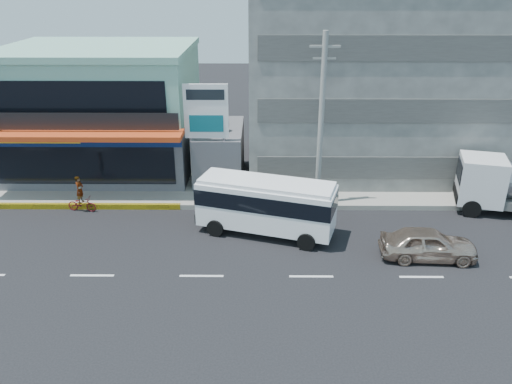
# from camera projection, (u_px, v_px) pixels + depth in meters

# --- Properties ---
(ground) EXTENTS (120.00, 120.00, 0.00)m
(ground) POSITION_uv_depth(u_px,v_px,m) (201.00, 276.00, 22.70)
(ground) COLOR black
(ground) RESTS_ON ground
(sidewalk) EXTENTS (70.00, 5.00, 0.30)m
(sidewalk) POSITION_uv_depth(u_px,v_px,m) (297.00, 191.00, 31.31)
(sidewalk) COLOR gray
(sidewalk) RESTS_ON ground
(shop_building) EXTENTS (12.40, 11.70, 8.00)m
(shop_building) POSITION_uv_depth(u_px,v_px,m) (104.00, 113.00, 33.95)
(shop_building) COLOR #4D4D52
(shop_building) RESTS_ON ground
(concrete_building) EXTENTS (16.00, 12.00, 14.00)m
(concrete_building) POSITION_uv_depth(u_px,v_px,m) (369.00, 65.00, 33.59)
(concrete_building) COLOR gray
(concrete_building) RESTS_ON ground
(gap_structure) EXTENTS (3.00, 6.00, 3.50)m
(gap_structure) POSITION_uv_depth(u_px,v_px,m) (220.00, 153.00, 33.00)
(gap_structure) COLOR #4D4D52
(gap_structure) RESTS_ON ground
(satellite_dish) EXTENTS (1.50, 1.50, 0.15)m
(satellite_dish) POSITION_uv_depth(u_px,v_px,m) (218.00, 131.00, 31.36)
(satellite_dish) COLOR slate
(satellite_dish) RESTS_ON gap_structure
(billboard) EXTENTS (2.60, 0.18, 6.90)m
(billboard) POSITION_uv_depth(u_px,v_px,m) (206.00, 118.00, 29.17)
(billboard) COLOR gray
(billboard) RESTS_ON ground
(utility_pole_near) EXTENTS (1.60, 0.30, 10.00)m
(utility_pole_near) POSITION_uv_depth(u_px,v_px,m) (321.00, 123.00, 27.38)
(utility_pole_near) COLOR #999993
(utility_pole_near) RESTS_ON ground
(minibus) EXTENTS (7.47, 4.27, 2.98)m
(minibus) POSITION_uv_depth(u_px,v_px,m) (266.00, 202.00, 25.81)
(minibus) COLOR white
(minibus) RESTS_ON ground
(sedan) EXTENTS (4.63, 2.07, 1.54)m
(sedan) POSITION_uv_depth(u_px,v_px,m) (428.00, 244.00, 23.85)
(sedan) COLOR #CAAF9A
(sedan) RESTS_ON ground
(motorcycle_rider) EXTENTS (1.75, 0.82, 2.15)m
(motorcycle_rider) POSITION_uv_depth(u_px,v_px,m) (81.00, 200.00, 28.71)
(motorcycle_rider) COLOR #5C0D13
(motorcycle_rider) RESTS_ON ground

